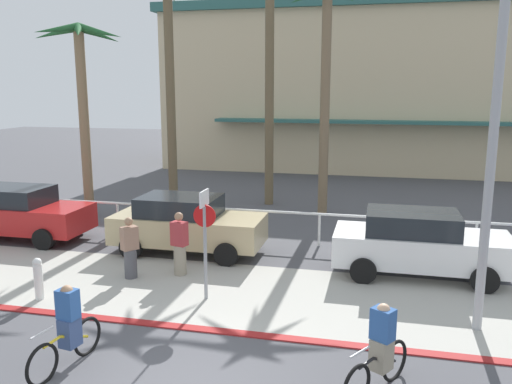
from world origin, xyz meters
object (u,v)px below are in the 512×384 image
(palm_tree_3, at_px, (326,50))
(pedestrian_1, at_px, (130,251))
(car_tan_1, at_px, (186,224))
(bollard_2, at_px, (38,278))
(palm_tree_1, at_px, (170,44))
(pedestrian_0, at_px, (180,246))
(cyclist_black_1, at_px, (380,350))
(stop_sign_bike_lane, at_px, (205,229))
(palm_tree_0, at_px, (81,77))
(cyclist_yellow_0, at_px, (68,329))
(palm_tree_2, at_px, (271,39))
(streetlight_curb, at_px, (498,117))
(car_red_0, at_px, (19,212))
(car_white_2, at_px, (419,243))

(palm_tree_3, relative_size, pedestrian_1, 5.25)
(pedestrian_1, bearing_deg, car_tan_1, 75.01)
(bollard_2, relative_size, palm_tree_1, 0.11)
(pedestrian_0, bearing_deg, pedestrian_1, -155.87)
(palm_tree_1, distance_m, car_tan_1, 8.39)
(cyclist_black_1, bearing_deg, stop_sign_bike_lane, 143.24)
(stop_sign_bike_lane, xyz_separation_m, palm_tree_0, (-6.88, 6.65, 3.50))
(car_tan_1, xyz_separation_m, cyclist_yellow_0, (0.29, -6.59, -0.18))
(bollard_2, distance_m, palm_tree_2, 13.13)
(bollard_2, height_order, palm_tree_0, palm_tree_0)
(pedestrian_0, bearing_deg, cyclist_yellow_0, -92.66)
(streetlight_curb, xyz_separation_m, palm_tree_0, (-12.69, 7.10, 0.90))
(pedestrian_0, bearing_deg, palm_tree_2, 86.61)
(cyclist_black_1, bearing_deg, palm_tree_0, 138.40)
(stop_sign_bike_lane, distance_m, palm_tree_1, 10.99)
(bollard_2, xyz_separation_m, palm_tree_0, (-3.16, 7.54, 4.66))
(streetlight_curb, distance_m, palm_tree_3, 10.53)
(stop_sign_bike_lane, distance_m, palm_tree_2, 11.46)
(palm_tree_0, height_order, cyclist_black_1, palm_tree_0)
(stop_sign_bike_lane, xyz_separation_m, streetlight_curb, (5.81, -0.45, 2.60))
(stop_sign_bike_lane, relative_size, car_tan_1, 0.58)
(stop_sign_bike_lane, relative_size, pedestrian_1, 1.60)
(car_tan_1, relative_size, cyclist_black_1, 2.79)
(stop_sign_bike_lane, relative_size, cyclist_yellow_0, 1.42)
(palm_tree_0, distance_m, palm_tree_3, 8.93)
(pedestrian_0, distance_m, pedestrian_1, 1.25)
(palm_tree_2, height_order, cyclist_black_1, palm_tree_2)
(car_red_0, xyz_separation_m, pedestrian_0, (6.24, -2.00, -0.10))
(palm_tree_2, bearing_deg, cyclist_yellow_0, -93.14)
(bollard_2, bearing_deg, car_white_2, 23.16)
(cyclist_black_1, relative_size, pedestrian_0, 0.94)
(bollard_2, distance_m, car_red_0, 5.65)
(streetlight_curb, height_order, palm_tree_1, palm_tree_1)
(palm_tree_3, relative_size, cyclist_black_1, 5.34)
(stop_sign_bike_lane, distance_m, cyclist_yellow_0, 3.76)
(stop_sign_bike_lane, bearing_deg, palm_tree_2, 93.55)
(car_tan_1, bearing_deg, palm_tree_2, 81.66)
(palm_tree_1, relative_size, pedestrian_0, 5.30)
(palm_tree_1, height_order, car_white_2, palm_tree_1)
(palm_tree_1, relative_size, car_white_2, 2.02)
(stop_sign_bike_lane, relative_size, palm_tree_3, 0.30)
(palm_tree_2, xyz_separation_m, palm_tree_3, (2.31, -1.24, -0.54))
(car_tan_1, height_order, cyclist_yellow_0, car_tan_1)
(palm_tree_2, relative_size, cyclist_black_1, 6.05)
(palm_tree_0, bearing_deg, car_red_0, -99.23)
(bollard_2, bearing_deg, pedestrian_0, 41.65)
(palm_tree_1, xyz_separation_m, car_white_2, (9.17, -6.14, -5.57))
(car_red_0, bearing_deg, palm_tree_1, 61.02)
(stop_sign_bike_lane, distance_m, palm_tree_0, 10.19)
(cyclist_yellow_0, bearing_deg, pedestrian_1, 102.28)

